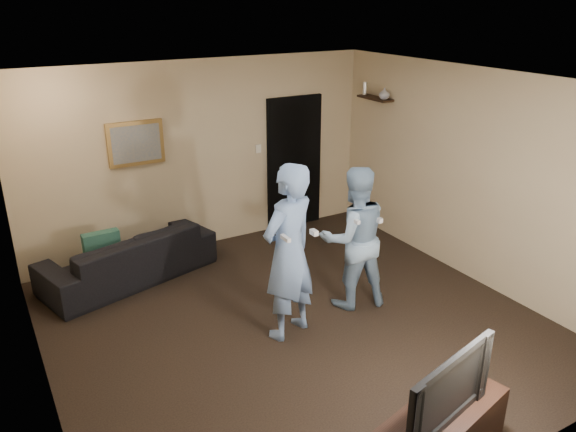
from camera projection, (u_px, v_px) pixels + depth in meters
ground at (295, 323)px, 6.16m from camera, size 5.00×5.00×0.00m
ceiling at (296, 83)px, 5.20m from camera, size 5.00×5.00×0.04m
wall_back at (202, 156)px, 7.69m from camera, size 5.00×0.04×2.60m
wall_front at (491, 333)px, 3.67m from camera, size 5.00×0.04×2.60m
wall_left at (29, 269)px, 4.52m from camera, size 0.04×5.00×2.60m
wall_right at (471, 176)px, 6.85m from camera, size 0.04×5.00×2.60m
sofa at (129, 256)px, 7.03m from camera, size 2.29×1.38×0.63m
throw_pillow at (102, 249)px, 6.83m from camera, size 0.44×0.15×0.43m
painting_frame at (136, 143)px, 7.14m from camera, size 0.72×0.05×0.57m
painting_canvas at (136, 144)px, 7.12m from camera, size 0.62×0.01×0.47m
doorway at (294, 163)px, 8.46m from camera, size 0.90×0.06×2.00m
light_switch at (258, 149)px, 8.07m from camera, size 0.08×0.02×0.12m
wall_shelf at (375, 98)px, 7.99m from camera, size 0.20×0.60×0.03m
shelf_vase at (384, 94)px, 7.80m from camera, size 0.16×0.16×0.16m
shelf_figurine at (365, 88)px, 8.15m from camera, size 0.06×0.06×0.18m
television at (438, 385)px, 3.96m from camera, size 0.99×0.36×0.57m
wii_player_left at (288, 252)px, 5.66m from camera, size 0.79×0.64×1.88m
wii_player_right at (354, 238)px, 6.28m from camera, size 0.93×0.80×1.66m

